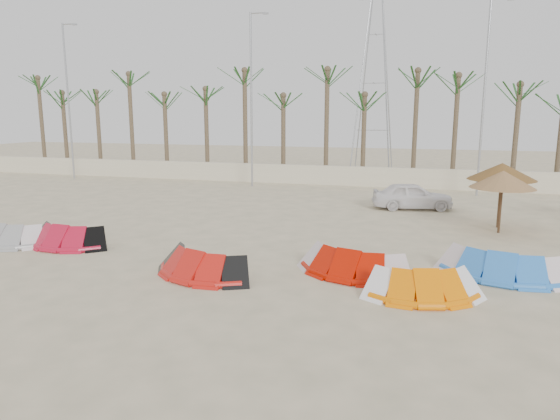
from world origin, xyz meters
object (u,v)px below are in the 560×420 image
(kite_blue, at_px, (501,261))
(parasol_mid, at_px, (503,180))
(kite_red_left, at_px, (71,234))
(kite_red_right, at_px, (354,259))
(kite_orange, at_px, (424,280))
(kite_grey, at_px, (10,232))
(car, at_px, (412,196))
(parasol_left, at_px, (502,172))
(kite_red_mid, at_px, (205,260))

(kite_blue, relative_size, parasol_mid, 1.53)
(kite_red_left, distance_m, kite_red_right, 10.42)
(kite_red_left, bearing_deg, kite_orange, -8.09)
(kite_grey, distance_m, kite_red_right, 12.75)
(kite_orange, xyz_separation_m, car, (-0.67, 12.54, 0.26))
(kite_grey, height_order, parasol_mid, parasol_mid)
(kite_grey, xyz_separation_m, kite_blue, (17.01, 1.06, 0.00))
(kite_grey, distance_m, parasol_mid, 19.04)
(kite_red_left, bearing_deg, car, 42.36)
(kite_grey, bearing_deg, parasol_mid, 21.21)
(kite_grey, relative_size, kite_red_left, 0.98)
(kite_red_right, xyz_separation_m, kite_orange, (2.06, -1.42, -0.00))
(parasol_left, relative_size, car, 0.70)
(kite_red_right, relative_size, parasol_left, 1.35)
(kite_red_mid, relative_size, car, 0.93)
(kite_red_left, xyz_separation_m, kite_red_right, (10.41, -0.36, 0.00))
(kite_red_mid, xyz_separation_m, car, (5.66, 12.50, 0.25))
(kite_red_left, xyz_separation_m, parasol_left, (15.43, 7.46, 1.96))
(kite_blue, height_order, car, car)
(kite_grey, distance_m, parasol_left, 19.54)
(kite_grey, relative_size, parasol_mid, 1.28)
(kite_blue, distance_m, parasol_mid, 6.09)
(kite_red_left, height_order, kite_blue, same)
(kite_red_right, xyz_separation_m, parasol_mid, (4.93, 6.78, 1.75))
(kite_grey, bearing_deg, kite_red_right, 0.37)
(kite_red_mid, height_order, car, car)
(parasol_left, bearing_deg, kite_red_mid, -135.27)
(parasol_mid, bearing_deg, kite_red_right, -126.03)
(kite_grey, distance_m, car, 18.04)
(kite_red_mid, xyz_separation_m, parasol_left, (9.28, 9.20, 1.96))
(kite_red_right, relative_size, kite_orange, 1.13)
(kite_grey, relative_size, car, 0.83)
(kite_red_mid, xyz_separation_m, parasol_mid, (9.19, 8.15, 1.75))
(kite_red_right, distance_m, parasol_mid, 8.56)
(parasol_mid, bearing_deg, kite_red_left, -157.28)
(kite_red_right, bearing_deg, parasol_mid, 53.97)
(kite_red_left, relative_size, car, 0.84)
(kite_red_right, bearing_deg, kite_red_mid, -162.10)
(car, bearing_deg, kite_red_mid, 143.36)
(kite_red_left, relative_size, kite_orange, 1.00)
(kite_grey, height_order, kite_blue, same)
(kite_red_mid, bearing_deg, parasol_mid, 41.57)
(kite_red_left, distance_m, kite_orange, 12.60)
(kite_red_left, bearing_deg, kite_red_right, -1.96)
(kite_grey, distance_m, kite_red_left, 2.38)
(kite_orange, height_order, car, car)
(kite_red_mid, bearing_deg, kite_red_right, 17.90)
(kite_red_left, xyz_separation_m, kite_red_mid, (6.15, -1.73, 0.00))
(kite_red_right, bearing_deg, parasol_left, 57.31)
(kite_red_left, xyz_separation_m, parasol_mid, (15.34, 6.42, 1.76))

